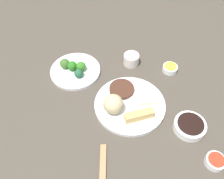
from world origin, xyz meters
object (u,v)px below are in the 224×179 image
Objects in this scene: broccoli_plate at (75,71)px; teacup at (131,59)px; soy_sauce_bowl at (190,126)px; chopsticks_pair at (103,176)px; sauce_ramekin_sweet_and_sour at (215,161)px; sauce_ramekin_hot_mustard at (170,69)px; main_plate at (130,105)px.

teacup is at bearing 84.53° from broccoli_plate.
soy_sauce_bowl reaches higher than chopsticks_pair.
sauce_ramekin_sweet_and_sour reaches higher than chopsticks_pair.
sauce_ramekin_hot_mustard reaches higher than broccoli_plate.
main_plate is at bearing -148.33° from sauce_ramekin_sweet_and_sour.
sauce_ramekin_hot_mustard is at bearing 167.14° from soy_sauce_bowl.
main_plate is 1.27× the size of chopsticks_pair.
main_plate is at bearing 142.54° from chopsticks_pair.
chopsticks_pair is (-0.07, -0.36, -0.01)m from sauce_ramekin_sweet_and_sour.
broccoli_plate is 0.25m from teacup.
sauce_ramekin_sweet_and_sour is at bearing 10.61° from teacup.
chopsticks_pair is (0.44, -0.26, -0.02)m from teacup.
main_plate is 0.29m from chopsticks_pair.
main_plate is 0.23m from soy_sauce_bowl.
sauce_ramekin_hot_mustard is at bearing 118.19° from main_plate.
sauce_ramekin_sweet_and_sour is at bearing 6.08° from soy_sauce_bowl.
broccoli_plate is 1.90× the size of soy_sauce_bowl.
main_plate is 0.26m from sauce_ramekin_hot_mustard.
broccoli_plate is 3.20× the size of teacup.
sauce_ramekin_hot_mustard is at bearing 57.60° from teacup.
broccoli_plate is at bearing -106.43° from sauce_ramekin_hot_mustard.
sauce_ramekin_hot_mustard is 0.17m from teacup.
main_plate is at bearing -133.12° from soy_sauce_bowl.
soy_sauce_bowl is (0.16, 0.17, 0.01)m from main_plate.
broccoli_plate reaches higher than chopsticks_pair.
sauce_ramekin_hot_mustard reaches higher than main_plate.
chopsticks_pair is at bearing -37.46° from main_plate.
main_plate is 1.26× the size of broccoli_plate.
main_plate is 0.29m from broccoli_plate.
sauce_ramekin_sweet_and_sour is 0.52m from teacup.
broccoli_plate is at bearing -140.35° from soy_sauce_bowl.
soy_sauce_bowl is at bearing 39.65° from broccoli_plate.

